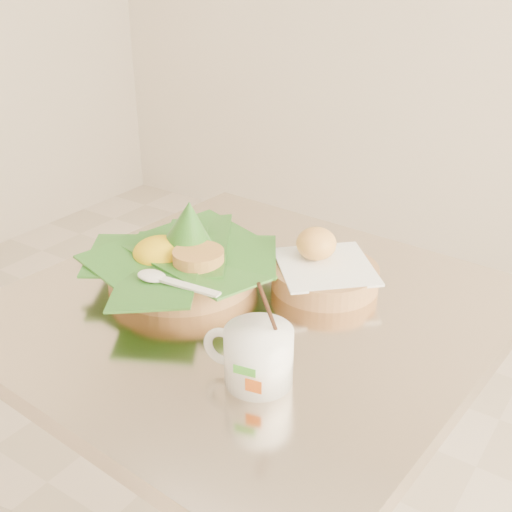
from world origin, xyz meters
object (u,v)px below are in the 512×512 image
Objects in this scene: rice_basket at (182,257)px; coffee_mug at (257,354)px; bread_basket at (323,270)px; cafe_table at (250,417)px.

rice_basket reaches higher than coffee_mug.
bread_basket is at bearing 101.07° from coffee_mug.
cafe_table is 3.61× the size of bread_basket.
cafe_table is 0.28m from bread_basket.
rice_basket reaches higher than bread_basket.
bread_basket is 0.28m from coffee_mug.
rice_basket is 0.23m from bread_basket.
coffee_mug is (0.25, -0.16, -0.00)m from rice_basket.
bread_basket is at bearing 62.04° from cafe_table.
coffee_mug reaches higher than cafe_table.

